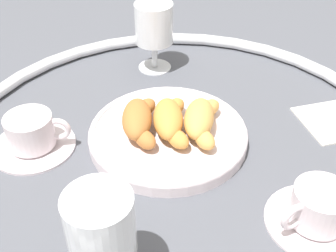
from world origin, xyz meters
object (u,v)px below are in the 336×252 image
coffee_cup_near (32,135)px  coffee_cup_far (318,210)px  juice_glass_right (101,230)px  juice_glass_left (154,27)px  pastry_plate (168,134)px  croissant_extra (201,119)px  croissant_small (170,119)px  croissant_large (139,120)px  folded_napkin (333,121)px

coffee_cup_near → coffee_cup_far: 0.44m
juice_glass_right → juice_glass_left: bearing=162.6°
pastry_plate → croissant_extra: size_ratio=2.05×
pastry_plate → croissant_extra: (0.01, 0.05, 0.03)m
juice_glass_right → croissant_small: bearing=151.6°
croissant_extra → juice_glass_right: (0.23, -0.18, 0.05)m
coffee_cup_near → coffee_cup_far: size_ratio=1.00×
coffee_cup_far → juice_glass_right: (0.03, -0.28, 0.07)m
juice_glass_left → croissant_large: bearing=-16.9°
croissant_large → coffee_cup_near: 0.17m
coffee_cup_far → folded_napkin: size_ratio=1.24×
pastry_plate → juice_glass_left: (-0.24, 0.02, 0.08)m
croissant_extra → coffee_cup_near: 0.27m
juice_glass_left → juice_glass_right: (0.48, -0.15, 0.00)m
pastry_plate → croissant_small: 0.03m
croissant_small → juice_glass_left: (-0.24, 0.02, 0.05)m
coffee_cup_far → folded_napkin: coffee_cup_far is taller
pastry_plate → croissant_large: 0.06m
croissant_extra → coffee_cup_far: croissant_extra is taller
pastry_plate → folded_napkin: 0.30m
croissant_small → folded_napkin: croissant_small is taller
croissant_extra → juice_glass_left: bearing=-173.7°
juice_glass_left → folded_napkin: 0.38m
croissant_extra → coffee_cup_far: bearing=27.0°
juice_glass_right → folded_napkin: juice_glass_right is taller
folded_napkin → croissant_extra: bearing=-90.5°
juice_glass_right → folded_napkin: bearing=118.3°
coffee_cup_far → juice_glass_left: bearing=-163.9°
croissant_small → croissant_extra: bearing=77.7°
croissant_extra → folded_napkin: bearing=89.5°
pastry_plate → folded_napkin: size_ratio=2.38×
coffee_cup_far → croissant_small: bearing=-144.6°
croissant_large → juice_glass_left: (-0.23, 0.07, 0.05)m
juice_glass_left → juice_glass_right: size_ratio=1.00×
folded_napkin → croissant_small: bearing=-92.5°
croissant_small → coffee_cup_near: size_ratio=0.99×
coffee_cup_near → juice_glass_left: 0.33m
pastry_plate → juice_glass_right: juice_glass_right is taller
coffee_cup_far → juice_glass_right: 0.29m
coffee_cup_far → juice_glass_right: juice_glass_right is taller
coffee_cup_near → juice_glass_right: bearing=18.8°
croissant_large → folded_napkin: (0.02, 0.34, -0.04)m
croissant_small → croissant_extra: same height
pastry_plate → folded_napkin: pastry_plate is taller
coffee_cup_near → juice_glass_left: size_ratio=0.97×
coffee_cup_near → folded_napkin: 0.52m
croissant_extra → juice_glass_right: 0.29m
pastry_plate → coffee_cup_near: 0.22m
croissant_extra → juice_glass_right: juice_glass_right is taller
coffee_cup_near → juice_glass_left: (-0.21, 0.24, 0.07)m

